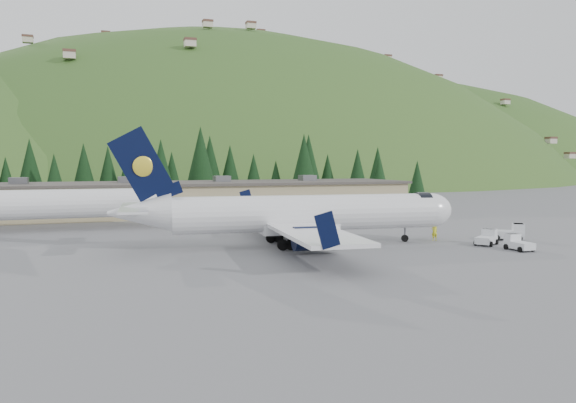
{
  "coord_description": "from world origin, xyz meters",
  "views": [
    {
      "loc": [
        -20.65,
        -51.61,
        8.28
      ],
      "look_at": [
        0.0,
        6.0,
        4.0
      ],
      "focal_mm": 35.0,
      "sensor_mm": 36.0,
      "label": 1
    }
  ],
  "objects_px": {
    "second_airliner": "(50,203)",
    "baggage_tug_b": "(510,233)",
    "terminal_building": "(191,198)",
    "ramp_worker": "(434,232)",
    "airliner": "(298,215)",
    "baggage_tug_c": "(517,243)",
    "baggage_tug_a": "(487,238)"
  },
  "relations": [
    {
      "from": "second_airliner",
      "to": "baggage_tug_b",
      "type": "xyz_separation_m",
      "value": [
        46.66,
        -25.68,
        -2.53
      ]
    },
    {
      "from": "terminal_building",
      "to": "ramp_worker",
      "type": "bearing_deg",
      "value": -64.32
    },
    {
      "from": "airliner",
      "to": "baggage_tug_b",
      "type": "height_order",
      "value": "airliner"
    },
    {
      "from": "second_airliner",
      "to": "baggage_tug_c",
      "type": "xyz_separation_m",
      "value": [
        42.42,
        -31.45,
        -2.66
      ]
    },
    {
      "from": "ramp_worker",
      "to": "baggage_tug_b",
      "type": "bearing_deg",
      "value": 166.05
    },
    {
      "from": "second_airliner",
      "to": "ramp_worker",
      "type": "relative_size",
      "value": 14.64
    },
    {
      "from": "second_airliner",
      "to": "terminal_building",
      "type": "distance_m",
      "value": 25.55
    },
    {
      "from": "baggage_tug_a",
      "to": "terminal_building",
      "type": "xyz_separation_m",
      "value": [
        -22.14,
        43.65,
        1.94
      ]
    },
    {
      "from": "airliner",
      "to": "baggage_tug_a",
      "type": "relative_size",
      "value": 10.98
    },
    {
      "from": "baggage_tug_a",
      "to": "baggage_tug_b",
      "type": "distance_m",
      "value": 5.01
    },
    {
      "from": "baggage_tug_b",
      "to": "baggage_tug_c",
      "type": "height_order",
      "value": "baggage_tug_b"
    },
    {
      "from": "airliner",
      "to": "terminal_building",
      "type": "height_order",
      "value": "airliner"
    },
    {
      "from": "terminal_building",
      "to": "ramp_worker",
      "type": "height_order",
      "value": "terminal_building"
    },
    {
      "from": "terminal_building",
      "to": "ramp_worker",
      "type": "relative_size",
      "value": 37.8
    },
    {
      "from": "baggage_tug_c",
      "to": "terminal_building",
      "type": "height_order",
      "value": "terminal_building"
    },
    {
      "from": "airliner",
      "to": "ramp_worker",
      "type": "bearing_deg",
      "value": 0.24
    },
    {
      "from": "second_airliner",
      "to": "baggage_tug_b",
      "type": "distance_m",
      "value": 53.32
    },
    {
      "from": "baggage_tug_a",
      "to": "terminal_building",
      "type": "distance_m",
      "value": 48.98
    },
    {
      "from": "second_airliner",
      "to": "airliner",
      "type": "bearing_deg",
      "value": -42.49
    },
    {
      "from": "airliner",
      "to": "ramp_worker",
      "type": "relative_size",
      "value": 18.63
    },
    {
      "from": "baggage_tug_c",
      "to": "airliner",
      "type": "bearing_deg",
      "value": 62.95
    },
    {
      "from": "baggage_tug_c",
      "to": "baggage_tug_b",
      "type": "bearing_deg",
      "value": -36.01
    },
    {
      "from": "baggage_tug_c",
      "to": "baggage_tug_a",
      "type": "bearing_deg",
      "value": 5.83
    },
    {
      "from": "airliner",
      "to": "ramp_worker",
      "type": "height_order",
      "value": "airliner"
    },
    {
      "from": "ramp_worker",
      "to": "baggage_tug_c",
      "type": "bearing_deg",
      "value": 116.86
    },
    {
      "from": "baggage_tug_a",
      "to": "baggage_tug_c",
      "type": "xyz_separation_m",
      "value": [
        0.37,
        -3.8,
        -0.02
      ]
    },
    {
      "from": "terminal_building",
      "to": "airliner",
      "type": "bearing_deg",
      "value": -83.99
    },
    {
      "from": "second_airliner",
      "to": "ramp_worker",
      "type": "xyz_separation_m",
      "value": [
        38.8,
        -23.29,
        -2.38
      ]
    },
    {
      "from": "baggage_tug_c",
      "to": "ramp_worker",
      "type": "distance_m",
      "value": 8.93
    },
    {
      "from": "baggage_tug_b",
      "to": "ramp_worker",
      "type": "xyz_separation_m",
      "value": [
        -7.85,
        2.39,
        0.14
      ]
    },
    {
      "from": "baggage_tug_a",
      "to": "ramp_worker",
      "type": "distance_m",
      "value": 5.44
    },
    {
      "from": "ramp_worker",
      "to": "second_airliner",
      "type": "bearing_deg",
      "value": -28.04
    }
  ]
}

